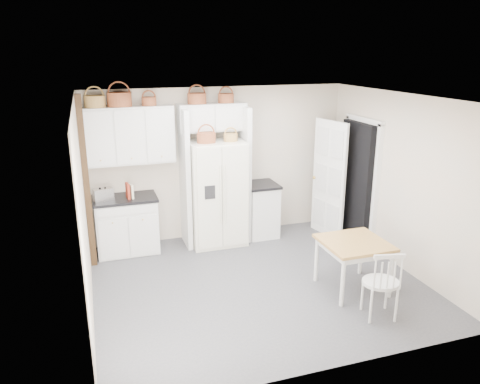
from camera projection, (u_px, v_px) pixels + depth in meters
name	position (u px, v px, depth m)	size (l,w,h in m)	color
floor	(258.00, 283.00, 6.68)	(4.50, 4.50, 0.00)	#3B3B41
ceiling	(260.00, 98.00, 5.91)	(4.50, 4.50, 0.00)	white
wall_back	(219.00, 163.00, 8.11)	(4.50, 4.50, 0.00)	beige
wall_left	(83.00, 214.00, 5.62)	(4.00, 4.00, 0.00)	beige
wall_right	(400.00, 182.00, 6.96)	(4.00, 4.00, 0.00)	beige
refrigerator	(216.00, 193.00, 7.85)	(0.91, 0.73, 1.77)	silver
base_cab_left	(127.00, 226.00, 7.60)	(0.96, 0.61, 0.89)	silver
base_cab_right	(260.00, 210.00, 8.29)	(0.52, 0.62, 0.91)	silver
dining_table	(353.00, 265.00, 6.42)	(0.85, 0.85, 0.71)	#A77438
windsor_chair	(381.00, 282.00, 5.72)	(0.45, 0.41, 0.92)	silver
counter_left	(125.00, 198.00, 7.46)	(1.00, 0.65, 0.04)	black
counter_right	(261.00, 185.00, 8.15)	(0.56, 0.66, 0.04)	black
toaster	(103.00, 195.00, 7.25)	(0.29, 0.17, 0.20)	silver
cookbook_red	(128.00, 191.00, 7.36)	(0.04, 0.17, 0.25)	maroon
cookbook_cream	(131.00, 191.00, 7.38)	(0.03, 0.15, 0.23)	beige
basket_upper_a	(95.00, 102.00, 7.04)	(0.31, 0.31, 0.18)	#A46C37
basket_upper_b	(119.00, 99.00, 7.14)	(0.37, 0.37, 0.22)	brown
basket_upper_c	(149.00, 101.00, 7.29)	(0.23, 0.23, 0.13)	brown
basket_bridge_a	(197.00, 98.00, 7.51)	(0.30, 0.30, 0.17)	brown
basket_bridge_b	(226.00, 98.00, 7.66)	(0.26, 0.26, 0.15)	brown
basket_fridge_a	(206.00, 138.00, 7.43)	(0.30, 0.30, 0.16)	brown
basket_fridge_b	(231.00, 137.00, 7.55)	(0.23, 0.23, 0.12)	#A46C37
upper_cabinet	(129.00, 135.00, 7.33)	(1.40, 0.34, 0.90)	silver
bridge_cabinet	(212.00, 117.00, 7.67)	(1.12, 0.34, 0.45)	silver
fridge_panel_left	(185.00, 179.00, 7.69)	(0.08, 0.60, 2.30)	silver
fridge_panel_right	(244.00, 174.00, 7.99)	(0.08, 0.60, 2.30)	silver
trim_post	(86.00, 184.00, 6.87)	(0.09, 0.09, 2.60)	black
doorway_void	(357.00, 183.00, 7.93)	(0.18, 0.85, 2.05)	black
door_slab	(329.00, 179.00, 8.12)	(0.80, 0.04, 2.05)	white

